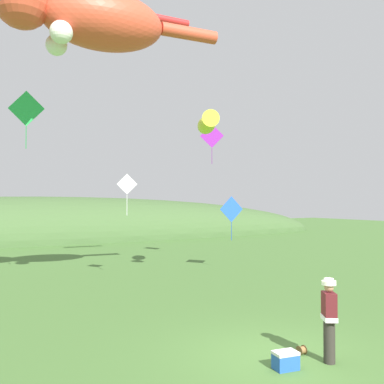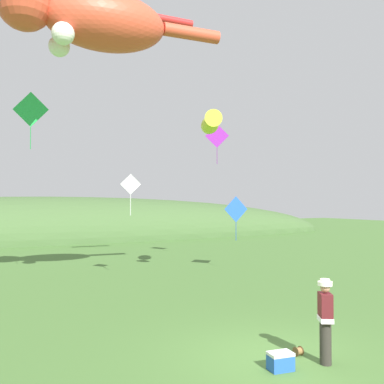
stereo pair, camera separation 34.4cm
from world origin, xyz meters
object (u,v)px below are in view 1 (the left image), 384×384
at_px(kite_spool, 302,350).
at_px(picnic_cooler, 286,360).
at_px(festival_attendant, 329,317).
at_px(kite_fish_windsock, 207,124).
at_px(kite_tube_streamer, 159,19).
at_px(kite_diamond_violet, 212,136).
at_px(kite_diamond_blue, 231,210).
at_px(kite_diamond_green, 26,109).
at_px(kite_giant_cat, 87,18).
at_px(kite_diamond_white, 127,185).

distance_m(kite_spool, picnic_cooler, 0.98).
height_order(festival_attendant, picnic_cooler, festival_attendant).
xyz_separation_m(kite_fish_windsock, kite_tube_streamer, (-1.39, 1.93, 5.02)).
distance_m(kite_spool, kite_diamond_violet, 15.58).
distance_m(kite_spool, kite_fish_windsock, 11.12).
xyz_separation_m(kite_diamond_blue, kite_diamond_green, (-9.48, 0.53, 4.10)).
bearing_deg(kite_giant_cat, picnic_cooler, -76.16).
xyz_separation_m(festival_attendant, picnic_cooler, (-1.04, 0.18, -0.77)).
height_order(kite_tube_streamer, kite_diamond_blue, kite_tube_streamer).
bearing_deg(kite_spool, kite_tube_streamer, 83.27).
height_order(picnic_cooler, kite_diamond_violet, kite_diamond_violet).
height_order(kite_diamond_violet, kite_diamond_blue, kite_diamond_violet).
distance_m(festival_attendant, picnic_cooler, 1.31).
height_order(kite_tube_streamer, kite_diamond_white, kite_tube_streamer).
distance_m(kite_fish_windsock, kite_diamond_white, 4.31).
bearing_deg(kite_diamond_white, kite_fish_windsock, -26.18).
height_order(festival_attendant, kite_giant_cat, kite_giant_cat).
bearing_deg(kite_diamond_white, kite_tube_streamer, 14.19).
relative_size(kite_diamond_violet, kite_diamond_green, 0.95).
distance_m(kite_spool, kite_diamond_green, 13.67).
height_order(kite_fish_windsock, kite_diamond_violet, kite_diamond_violet).
height_order(kite_diamond_blue, kite_diamond_green, kite_diamond_green).
relative_size(kite_tube_streamer, kite_diamond_blue, 1.31).
bearing_deg(kite_diamond_green, kite_giant_cat, -65.12).
height_order(picnic_cooler, kite_fish_windsock, kite_fish_windsock).
relative_size(picnic_cooler, kite_tube_streamer, 0.19).
relative_size(kite_fish_windsock, kite_diamond_violet, 1.23).
relative_size(kite_spool, kite_diamond_blue, 0.09).
relative_size(picnic_cooler, kite_giant_cat, 0.07).
relative_size(kite_fish_windsock, kite_diamond_white, 1.54).
bearing_deg(kite_diamond_violet, kite_fish_windsock, -123.58).
relative_size(kite_fish_windsock, kite_diamond_green, 1.17).
xyz_separation_m(festival_attendant, kite_giant_cat, (-3.01, 8.20, 8.86)).
relative_size(kite_diamond_blue, kite_diamond_green, 0.93).
relative_size(kite_giant_cat, kite_diamond_green, 3.48).
xyz_separation_m(festival_attendant, kite_spool, (-0.17, 0.65, -0.85)).
distance_m(kite_fish_windsock, kite_diamond_green, 7.40).
distance_m(kite_spool, kite_diamond_blue, 11.90).
xyz_separation_m(kite_giant_cat, kite_diamond_violet, (8.33, 5.29, -2.81)).
bearing_deg(kite_spool, kite_diamond_white, 92.51).
bearing_deg(kite_giant_cat, kite_diamond_blue, 19.41).
bearing_deg(kite_diamond_green, picnic_cooler, -72.77).
xyz_separation_m(kite_giant_cat, kite_diamond_green, (-1.54, 3.33, -2.71)).
xyz_separation_m(kite_giant_cat, kite_tube_streamer, (4.07, 2.90, 1.94)).
bearing_deg(kite_diamond_white, festival_attendant, -86.71).
bearing_deg(festival_attendant, kite_fish_windsock, 75.04).
height_order(kite_giant_cat, kite_tube_streamer, kite_tube_streamer).
bearing_deg(kite_tube_streamer, kite_diamond_green, 175.63).
relative_size(kite_giant_cat, kite_fish_windsock, 2.98).
bearing_deg(kite_diamond_green, kite_tube_streamer, -4.37).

